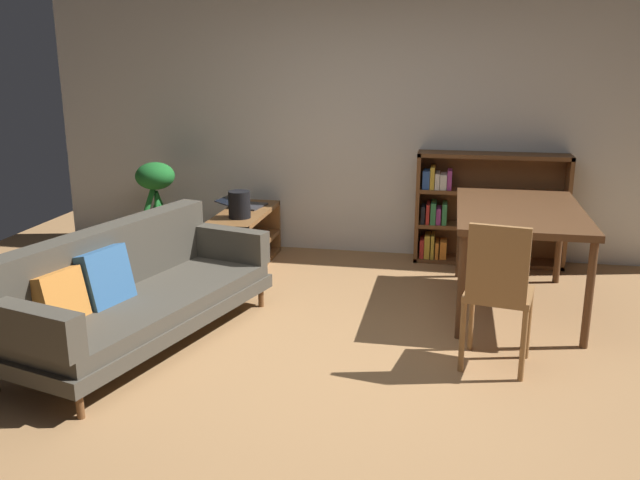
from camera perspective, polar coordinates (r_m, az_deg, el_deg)
name	(u,v)px	position (r m, az deg, el deg)	size (l,w,h in m)	color
ground_plane	(338,367)	(4.42, 1.52, -10.63)	(8.16, 8.16, 0.00)	#A87A4C
back_wall_panel	(386,117)	(6.68, 5.56, 10.28)	(6.80, 0.10, 2.70)	silver
fabric_couch	(132,290)	(4.81, -15.60, -4.09)	(1.32, 2.21, 0.80)	brown
media_console	(245,240)	(6.40, -6.38, 0.02)	(0.42, 1.10, 0.52)	brown
open_laptop	(244,204)	(6.55, -6.45, 3.00)	(0.47, 0.37, 0.07)	#333338
desk_speaker	(239,204)	(6.08, -6.81, 2.99)	(0.20, 0.20, 0.24)	black
potted_floor_plant	(156,197)	(6.88, -13.64, 3.58)	(0.39, 0.51, 0.92)	brown
dining_table	(519,217)	(5.39, 16.45, 1.83)	(0.94, 1.49, 0.80)	#56351E
dining_chair_near	(498,288)	(4.32, 14.77, -3.94)	(0.47, 0.45, 0.97)	olive
bookshelf	(481,209)	(6.61, 13.41, 2.57)	(1.39, 0.29, 1.05)	brown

